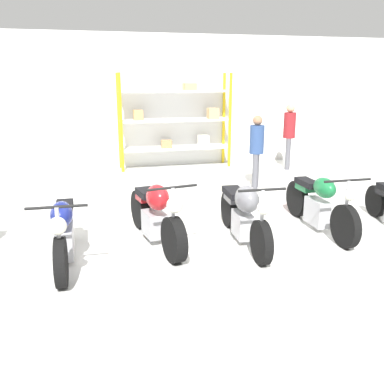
# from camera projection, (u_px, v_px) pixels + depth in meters

# --- Properties ---
(ground_plane) EXTENTS (30.00, 30.00, 0.00)m
(ground_plane) POSITION_uv_depth(u_px,v_px,m) (198.00, 242.00, 6.57)
(ground_plane) COLOR silver
(back_wall) EXTENTS (30.00, 0.08, 3.60)m
(back_wall) POSITION_uv_depth(u_px,v_px,m) (141.00, 102.00, 11.74)
(back_wall) COLOR white
(back_wall) RESTS_ON ground_plane
(shelving_rack) EXTENTS (3.08, 0.63, 2.57)m
(shelving_rack) POSITION_uv_depth(u_px,v_px,m) (177.00, 118.00, 11.73)
(shelving_rack) COLOR yellow
(shelving_rack) RESTS_ON ground_plane
(motorcycle_blue) EXTENTS (0.71, 2.08, 1.01)m
(motorcycle_blue) POSITION_uv_depth(u_px,v_px,m) (64.00, 232.00, 5.76)
(motorcycle_blue) COLOR black
(motorcycle_blue) RESTS_ON ground_plane
(motorcycle_red) EXTENTS (0.73, 2.16, 1.06)m
(motorcycle_red) POSITION_uv_depth(u_px,v_px,m) (156.00, 214.00, 6.42)
(motorcycle_red) COLOR black
(motorcycle_red) RESTS_ON ground_plane
(motorcycle_grey) EXTENTS (0.66, 2.16, 1.04)m
(motorcycle_grey) POSITION_uv_depth(u_px,v_px,m) (244.00, 213.00, 6.44)
(motorcycle_grey) COLOR black
(motorcycle_grey) RESTS_ON ground_plane
(motorcycle_green) EXTENTS (0.75, 2.19, 1.03)m
(motorcycle_green) POSITION_uv_depth(u_px,v_px,m) (319.00, 203.00, 7.01)
(motorcycle_green) COLOR black
(motorcycle_green) RESTS_ON ground_plane
(person_browsing) EXTENTS (0.44, 0.44, 1.64)m
(person_browsing) POSITION_uv_depth(u_px,v_px,m) (257.00, 146.00, 9.58)
(person_browsing) COLOR #595960
(person_browsing) RESTS_ON ground_plane
(person_near_rack) EXTENTS (0.44, 0.44, 1.77)m
(person_near_rack) POSITION_uv_depth(u_px,v_px,m) (289.00, 131.00, 11.56)
(person_near_rack) COLOR #595960
(person_near_rack) RESTS_ON ground_plane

